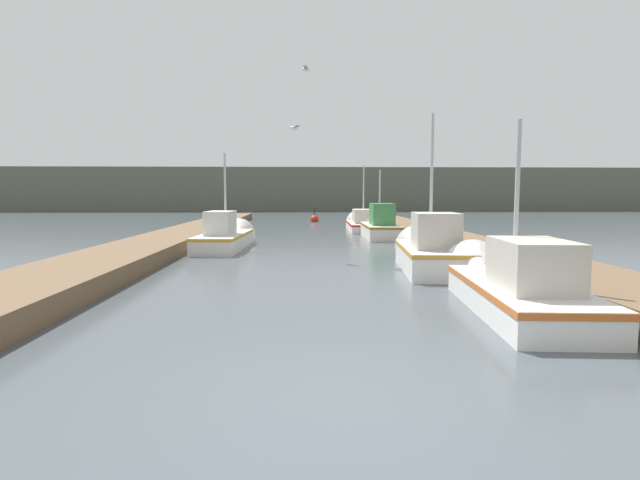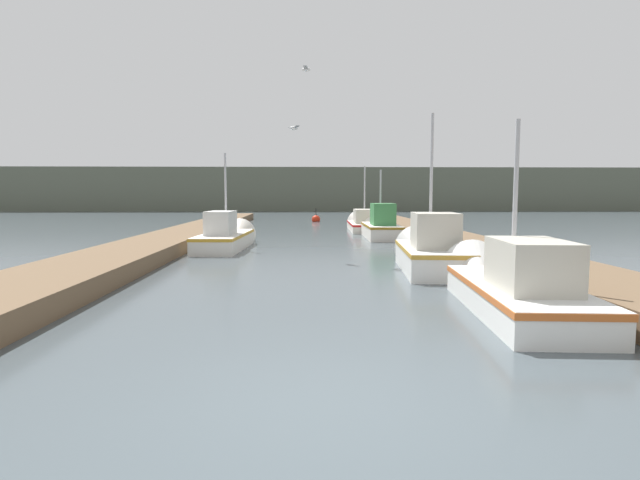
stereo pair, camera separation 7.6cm
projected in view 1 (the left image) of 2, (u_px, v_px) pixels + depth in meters
The scene contains 16 objects.
ground_plane at pixel (337, 405), 4.84m from camera, with size 200.00×200.00×0.00m.
dock_left at pixel (177, 238), 20.53m from camera, with size 2.33×40.00×0.45m.
dock_right at pixel (438, 237), 20.96m from camera, with size 2.33×40.00×0.45m.
distant_shore_ridge at pixel (303, 190), 64.14m from camera, with size 120.00×16.00×5.02m.
fishing_boat_0 at pixel (507, 283), 9.19m from camera, with size 1.95×5.40×3.79m.
fishing_boat_1 at pixel (429, 251), 13.56m from camera, with size 1.91×4.75×4.53m.
fishing_boat_2 at pixel (227, 236), 18.86m from camera, with size 1.73×5.54×3.93m.
fishing_boat_3 at pixel (379, 227), 23.51m from camera, with size 1.55×5.24×3.51m.
fishing_boat_4 at pixel (363, 223), 28.15m from camera, with size 1.84×5.88×4.12m.
mooring_piling_0 at pixel (495, 259), 11.58m from camera, with size 0.29×0.29×1.05m.
mooring_piling_1 at pixel (220, 223), 24.89m from camera, with size 0.27×0.27×1.18m.
mooring_piling_2 at pixel (215, 227), 22.23m from camera, with size 0.34×0.34×1.11m.
mooring_piling_3 at pixel (421, 230), 20.14m from camera, with size 0.30×0.30×1.15m.
channel_buoy at pixel (315, 219), 36.31m from camera, with size 0.61×0.61×1.11m.
seagull_lead at pixel (294, 128), 15.95m from camera, with size 0.38×0.53×0.12m.
seagull_1 at pixel (306, 69), 15.85m from camera, with size 0.30×0.56×0.12m.
Camera 1 is at (-0.35, -4.66, 2.05)m, focal length 28.00 mm.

